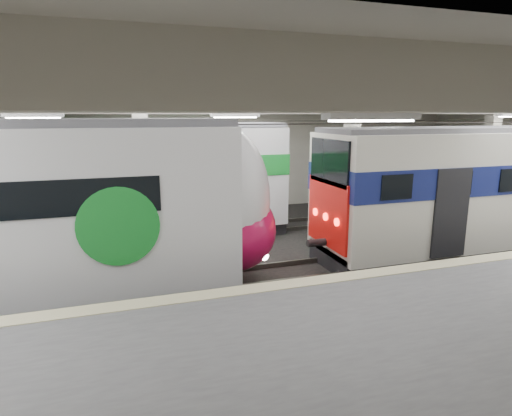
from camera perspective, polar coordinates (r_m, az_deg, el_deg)
name	(u,v)px	position (r m, az deg, el deg)	size (l,w,h in m)	color
station_hall	(275,183)	(11.00, 2.53, 3.29)	(36.00, 24.00, 5.75)	black
modern_emu	(14,219)	(12.45, -29.59, -1.27)	(15.33, 3.16, 4.87)	silver
older_rer	(496,187)	(17.93, 29.40, 2.47)	(13.87, 3.06, 4.56)	beige
far_train	(100,183)	(17.60, -20.06, 3.18)	(14.64, 3.13, 4.64)	silver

